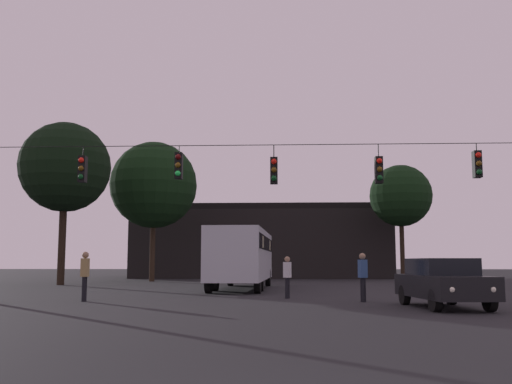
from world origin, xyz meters
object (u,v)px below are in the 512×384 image
Objects in this scene: city_bus at (243,253)px; car_near_right at (443,282)px; pedestrian_crossing_center at (363,274)px; pedestrian_crossing_right at (287,275)px; pedestrian_crossing_left at (85,273)px; tree_right_far at (65,168)px; tree_left_silhouette at (401,196)px; tree_behind_building at (154,185)px.

car_near_right is (7.03, -12.14, -1.07)m from city_bus.
pedestrian_crossing_center is 3.27m from pedestrian_crossing_right.
pedestrian_crossing_left is 9.98m from pedestrian_crossing_center.
pedestrian_crossing_center is (9.98, 0.14, -0.04)m from pedestrian_crossing_left.
tree_right_far is at bearing 137.39° from car_near_right.
pedestrian_crossing_center is at bearing -104.91° from tree_left_silhouette.
pedestrian_crossing_center is at bearing -59.92° from tree_behind_building.
pedestrian_crossing_center is at bearing -35.53° from pedestrian_crossing_right.
pedestrian_crossing_center is 0.20× the size of tree_left_silhouette.
tree_behind_building is (-9.62, 19.31, 6.13)m from pedestrian_crossing_right.
tree_right_far is at bearing 156.84° from city_bus.
city_bus reaches higher than pedestrian_crossing_right.
tree_left_silhouette is 0.86× the size of tree_behind_building.
tree_left_silhouette is 0.87× the size of tree_right_far.
car_near_right is 12.33m from pedestrian_crossing_left.
tree_behind_building is (-14.39, 23.76, 6.25)m from car_near_right.
pedestrian_crossing_left reaches higher than pedestrian_crossing_center.
tree_right_far is (-22.78, -9.19, 0.87)m from tree_left_silhouette.
city_bus is 1.09× the size of tree_right_far.
city_bus reaches higher than pedestrian_crossing_center.
pedestrian_crossing_center is at bearing 129.53° from car_near_right.
tree_left_silhouette reaches higher than pedestrian_crossing_left.
tree_left_silhouette is (16.29, 23.86, 5.42)m from pedestrian_crossing_left.
tree_left_silhouette is 24.58m from tree_right_far.
city_bus is at bearing -23.16° from tree_right_far.
tree_right_far is at bearing 138.57° from pedestrian_crossing_center.
pedestrian_crossing_center is 25.25m from tree_behind_building.
pedestrian_crossing_right is 0.16× the size of tree_right_far.
pedestrian_crossing_right is (-4.77, 4.46, 0.12)m from car_near_right.
city_bus is at bearing 120.07° from car_near_right.
tree_left_silhouette is (6.32, 23.72, 5.46)m from pedestrian_crossing_center.
city_bus is at bearing 62.53° from pedestrian_crossing_left.
tree_behind_building is (-18.60, -2.51, 0.61)m from tree_left_silhouette.
pedestrian_crossing_left is 29.39m from tree_left_silhouette.
tree_behind_building reaches higher than city_bus.
city_bus is 6.82× the size of pedestrian_crossing_right.
tree_left_silhouette is at bearing 75.09° from pedestrian_crossing_center.
tree_left_silhouette reaches higher than pedestrian_crossing_right.
pedestrian_crossing_center is 0.17× the size of tree_right_far.
pedestrian_crossing_right is 22.42m from tree_behind_building.
pedestrian_crossing_right is at bearing 136.95° from car_near_right.
tree_left_silhouette is at bearing 21.98° from tree_right_far.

